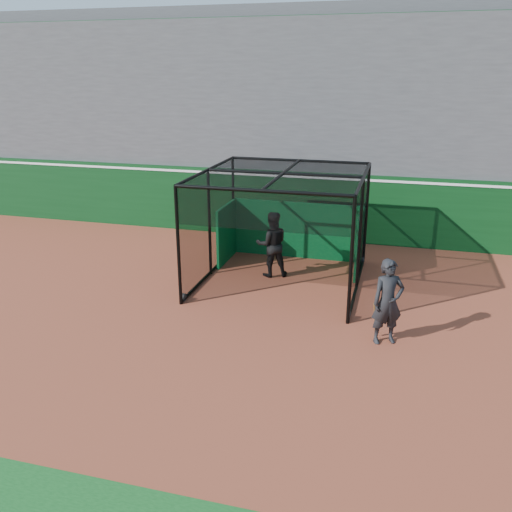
# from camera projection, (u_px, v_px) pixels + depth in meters

# --- Properties ---
(ground) EXTENTS (120.00, 120.00, 0.00)m
(ground) POSITION_uv_depth(u_px,v_px,m) (212.00, 335.00, 12.98)
(ground) COLOR brown
(ground) RESTS_ON ground
(outfield_wall) EXTENTS (50.00, 0.50, 2.50)m
(outfield_wall) POSITION_uv_depth(u_px,v_px,m) (287.00, 203.00, 20.31)
(outfield_wall) COLOR #093613
(outfield_wall) RESTS_ON ground
(grandstand) EXTENTS (50.00, 7.85, 8.95)m
(grandstand) POSITION_uv_depth(u_px,v_px,m) (308.00, 109.00, 22.71)
(grandstand) COLOR #4C4C4F
(grandstand) RESTS_ON ground
(batting_cage) EXTENTS (4.59, 4.88, 3.26)m
(batting_cage) POSITION_uv_depth(u_px,v_px,m) (282.00, 229.00, 15.83)
(batting_cage) COLOR black
(batting_cage) RESTS_ON ground
(batter) EXTENTS (1.20, 1.08, 2.02)m
(batter) POSITION_uv_depth(u_px,v_px,m) (272.00, 244.00, 16.44)
(batter) COLOR black
(batter) RESTS_ON ground
(on_deck_player) EXTENTS (0.88, 0.75, 2.03)m
(on_deck_player) POSITION_uv_depth(u_px,v_px,m) (388.00, 302.00, 12.35)
(on_deck_player) COLOR black
(on_deck_player) RESTS_ON ground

